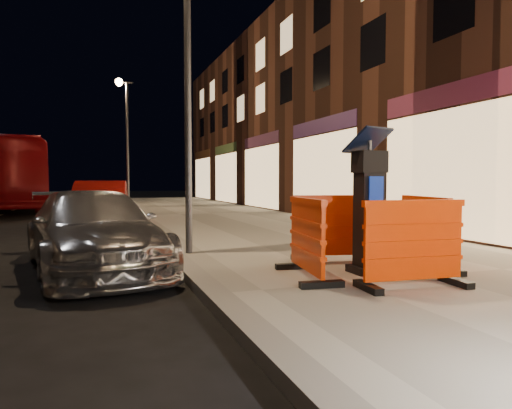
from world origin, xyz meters
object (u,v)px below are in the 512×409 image
object	(u,v)px
bus_doubledecker	(14,210)
barrier_bldgside	(424,232)
car_silver	(94,271)
car_red	(101,227)
barrier_front	(414,244)
barrier_kerbside	(307,238)
parking_kiosk	(369,205)
barrier_back	(334,228)

from	to	relation	value
bus_doubledecker	barrier_bldgside	bearing A→B (deg)	-73.44
car_silver	car_red	bearing A→B (deg)	78.70
barrier_front	barrier_kerbside	bearing A→B (deg)	140.17
parking_kiosk	barrier_bldgside	size ratio (longest dim) A/B	1.40
barrier_bldgside	barrier_back	bearing A→B (deg)	57.17
parking_kiosk	bus_doubledecker	size ratio (longest dim) A/B	0.16
parking_kiosk	barrier_front	distance (m)	1.04
car_red	barrier_kerbside	bearing A→B (deg)	-70.52
barrier_kerbside	barrier_front	bearing A→B (deg)	-126.83
barrier_front	bus_doubledecker	size ratio (longest dim) A/B	0.11
bus_doubledecker	parking_kiosk	bearing A→B (deg)	-75.84
barrier_back	barrier_kerbside	world-z (taller)	same
barrier_kerbside	car_red	size ratio (longest dim) A/B	0.31
parking_kiosk	barrier_kerbside	size ratio (longest dim) A/B	1.40
barrier_front	car_red	world-z (taller)	barrier_front
parking_kiosk	barrier_bldgside	bearing A→B (deg)	10.17
barrier_bldgside	car_red	xyz separation A→B (m)	(-4.34, 9.49, -0.68)
barrier_front	barrier_bldgside	world-z (taller)	same
bus_doubledecker	car_red	bearing A→B (deg)	-75.12
car_red	bus_doubledecker	bearing A→B (deg)	116.21
barrier_bldgside	car_red	size ratio (longest dim) A/B	0.31
barrier_back	car_silver	distance (m)	3.88
barrier_front	barrier_bldgside	size ratio (longest dim) A/B	1.00
parking_kiosk	barrier_back	bearing A→B (deg)	100.17
barrier_bldgside	barrier_kerbside	bearing A→B (deg)	102.17
barrier_back	car_red	distance (m)	9.22
barrier_front	barrier_back	world-z (taller)	same
car_silver	barrier_kerbside	bearing A→B (deg)	-49.41
barrier_back	barrier_bldgside	bearing A→B (deg)	-31.83
car_silver	car_red	xyz separation A→B (m)	(0.22, 7.28, 0.00)
barrier_kerbside	car_red	xyz separation A→B (m)	(-2.44, 9.49, -0.68)
barrier_kerbside	car_silver	size ratio (longest dim) A/B	0.31
car_red	bus_doubledecker	distance (m)	10.77
barrier_bldgside	car_silver	size ratio (longest dim) A/B	0.31
barrier_back	car_red	world-z (taller)	barrier_back
parking_kiosk	barrier_front	xyz separation A→B (m)	(0.00, -0.95, -0.42)
barrier_back	car_silver	xyz separation A→B (m)	(-3.61, 1.27, -0.68)
barrier_front	car_silver	size ratio (longest dim) A/B	0.31
barrier_front	car_red	size ratio (longest dim) A/B	0.31
barrier_bldgside	parking_kiosk	bearing A→B (deg)	102.17
car_silver	bus_doubledecker	bearing A→B (deg)	92.37
barrier_kerbside	barrier_bldgside	size ratio (longest dim) A/B	1.00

